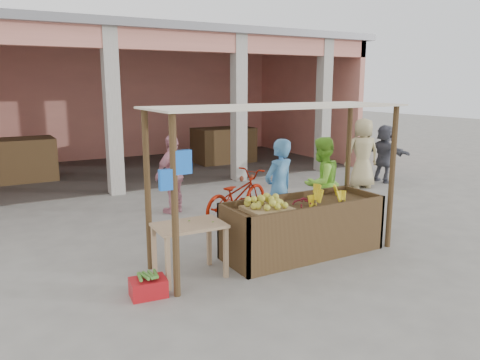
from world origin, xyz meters
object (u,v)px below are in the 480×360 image
side_table (189,234)px  vendor_green (321,181)px  motorcycle (237,195)px  fruit_stall (303,230)px  red_crate (148,287)px  vendor_blue (279,186)px

side_table → vendor_green: (3.08, 0.91, 0.27)m
side_table → motorcycle: (1.97, 2.18, -0.13)m
fruit_stall → red_crate: fruit_stall is taller
vendor_green → motorcycle: bearing=-61.6°
fruit_stall → red_crate: bearing=-174.1°
side_table → red_crate: (-0.72, -0.31, -0.52)m
side_table → vendor_blue: vendor_blue is taller
red_crate → motorcycle: 3.69m
side_table → vendor_blue: 2.18m
vendor_green → motorcycle: vendor_green is taller
vendor_blue → motorcycle: size_ratio=0.97×
motorcycle → fruit_stall: bearing=156.8°
fruit_stall → motorcycle: bearing=89.5°
red_crate → vendor_green: 4.07m
vendor_green → motorcycle: (-1.11, 1.27, -0.40)m
fruit_stall → vendor_blue: vendor_blue is taller
vendor_blue → side_table: bearing=5.8°
fruit_stall → side_table: (-1.95, 0.03, 0.24)m
vendor_blue → vendor_green: 1.07m
side_table → vendor_blue: (2.02, 0.76, 0.31)m
vendor_green → motorcycle: size_ratio=0.94×
motorcycle → vendor_blue: bearing=159.2°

